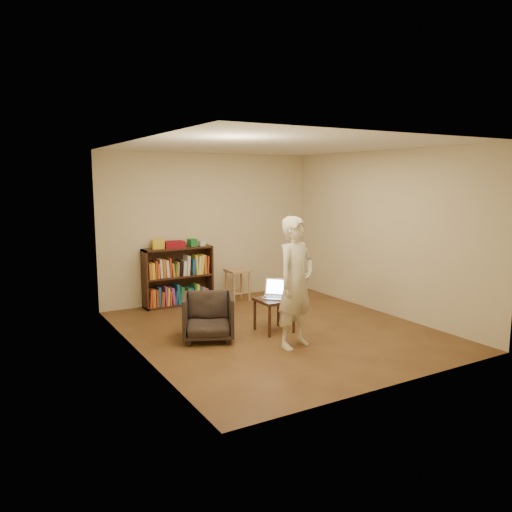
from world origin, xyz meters
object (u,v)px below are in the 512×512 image
stool (238,275)px  armchair (208,317)px  bookshelf (178,280)px  side_table (274,304)px  laptop (276,293)px  person (296,283)px

stool → armchair: armchair is taller
bookshelf → stool: 1.06m
bookshelf → side_table: size_ratio=2.53×
bookshelf → armchair: 2.00m
armchair → side_table: armchair is taller
bookshelf → armchair: size_ratio=1.74×
armchair → laptop: (1.02, -0.08, 0.22)m
bookshelf → stool: bookshelf is taller
stool → side_table: (-0.41, -1.88, -0.06)m
side_table → person: 0.83m
bookshelf → laptop: size_ratio=2.46×
armchair → bookshelf: bearing=104.5°
laptop → person: size_ratio=0.29×
bookshelf → side_table: (0.62, -2.11, -0.04)m
laptop → armchair: bearing=-140.6°
armchair → laptop: 1.05m
armchair → person: size_ratio=0.41×
side_table → person: bearing=-99.3°
person → stool: bearing=61.7°
laptop → side_table: bearing=-92.4°
stool → laptop: (-0.35, -1.82, 0.08)m
side_table → laptop: bearing=43.6°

